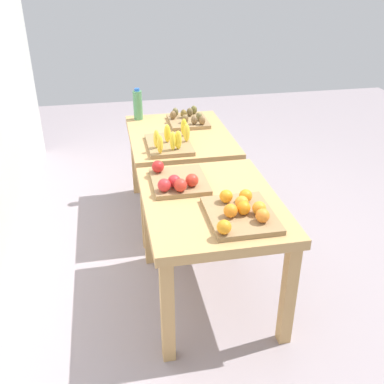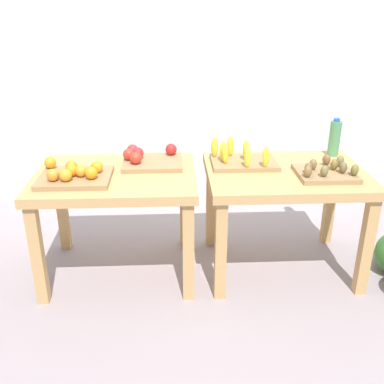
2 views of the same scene
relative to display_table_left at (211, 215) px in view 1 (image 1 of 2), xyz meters
name	(u,v)px [view 1 (image 1 of 2)]	position (x,y,z in m)	size (l,w,h in m)	color
ground_plane	(193,248)	(0.56, 0.00, -0.63)	(8.00, 8.00, 0.00)	gray
display_table_left	(211,215)	(0.00, 0.00, 0.00)	(1.04, 0.80, 0.73)	tan
display_table_right	(180,146)	(1.12, 0.00, 0.00)	(1.04, 0.80, 0.73)	tan
orange_bin	(241,212)	(-0.24, -0.11, 0.14)	(0.45, 0.37, 0.11)	#95764D
apple_bin	(177,181)	(0.21, 0.17, 0.14)	(0.42, 0.34, 0.11)	#95764D
banana_crate	(170,142)	(0.84, 0.12, 0.15)	(0.44, 0.33, 0.17)	#95764D
kiwi_bin	(188,119)	(1.35, -0.11, 0.14)	(0.37, 0.32, 0.10)	#95764D
water_bottle	(138,105)	(1.53, 0.29, 0.24)	(0.08, 0.08, 0.27)	#4C8C59
watermelon_pile	(187,158)	(1.97, -0.22, -0.50)	(0.58, 0.70, 0.28)	#2C722B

